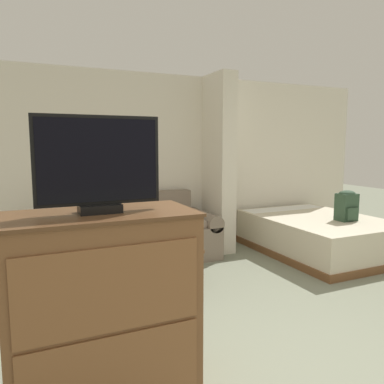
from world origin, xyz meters
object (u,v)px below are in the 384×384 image
(table_lamp, at_px, (45,204))
(backpack, at_px, (347,205))
(couch, at_px, (141,237))
(tv, at_px, (99,165))
(bed, at_px, (317,234))
(coffee_table, at_px, (169,253))
(tv_dresser, at_px, (103,309))

(table_lamp, bearing_deg, backpack, -14.84)
(couch, relative_size, tv, 2.91)
(backpack, bearing_deg, bed, 116.21)
(coffee_table, height_order, table_lamp, table_lamp)
(table_lamp, xyz_separation_m, backpack, (3.86, -1.02, -0.12))
(coffee_table, height_order, tv_dresser, tv_dresser)
(tv, distance_m, backpack, 4.09)
(couch, bearing_deg, bed, -14.94)
(couch, xyz_separation_m, bed, (2.49, -0.66, -0.07))
(tv, bearing_deg, bed, 29.31)
(table_lamp, bearing_deg, coffee_table, -41.50)
(couch, distance_m, tv_dresser, 2.84)
(backpack, bearing_deg, coffee_table, -179.22)
(bed, bearing_deg, backpack, -63.79)
(coffee_table, distance_m, tv_dresser, 1.89)
(couch, height_order, tv, tv)
(table_lamp, xyz_separation_m, tv, (0.17, -2.63, 0.60))
(coffee_table, height_order, tv, tv)
(tv_dresser, bearing_deg, table_lamp, 93.80)
(bed, xyz_separation_m, backpack, (0.18, -0.36, 0.48))
(bed, distance_m, backpack, 0.62)
(bed, bearing_deg, tv_dresser, -150.67)
(couch, bearing_deg, tv, -111.18)
(couch, distance_m, coffee_table, 1.06)
(backpack, bearing_deg, couch, 158.99)
(tv_dresser, bearing_deg, tv, 90.00)
(bed, height_order, backpack, backpack)
(coffee_table, xyz_separation_m, tv, (-1.02, -1.57, 1.07))
(coffee_table, height_order, backpack, backpack)
(tv_dresser, bearing_deg, coffee_table, 57.00)
(couch, relative_size, bed, 0.99)
(coffee_table, bearing_deg, table_lamp, 138.50)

